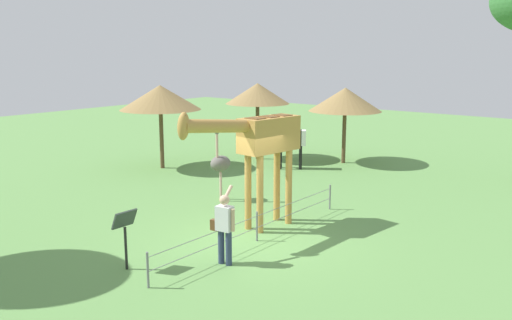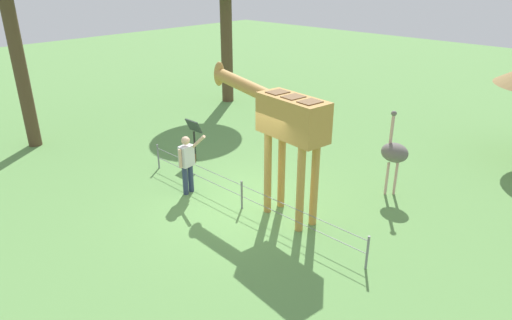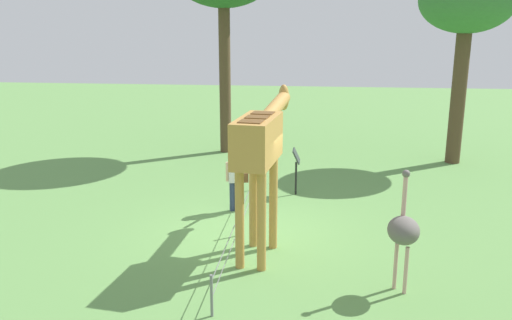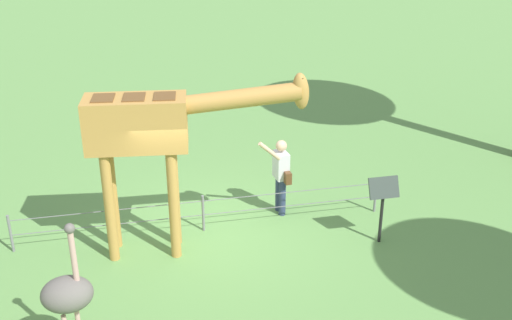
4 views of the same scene
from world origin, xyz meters
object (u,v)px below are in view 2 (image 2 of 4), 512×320
at_px(info_sign, 194,132).
at_px(ostrich, 394,153).
at_px(visitor, 187,161).
at_px(giraffe, 283,121).

bearing_deg(info_sign, ostrich, -158.61).
bearing_deg(ostrich, visitor, 42.82).
bearing_deg(ostrich, info_sign, 21.39).
xyz_separation_m(giraffe, info_sign, (3.97, -0.58, -1.37)).
xyz_separation_m(ostrich, info_sign, (5.41, 2.12, -0.23)).
height_order(ostrich, info_sign, ostrich).
distance_m(visitor, info_sign, 2.13).
relative_size(giraffe, info_sign, 2.89).
height_order(visitor, ostrich, ostrich).
distance_m(giraffe, visitor, 2.95).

